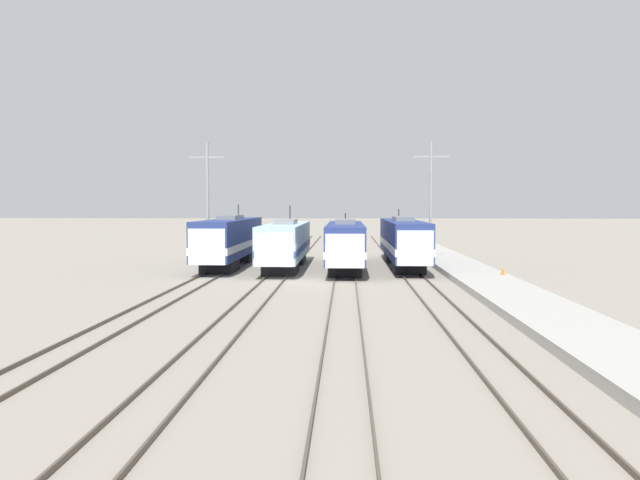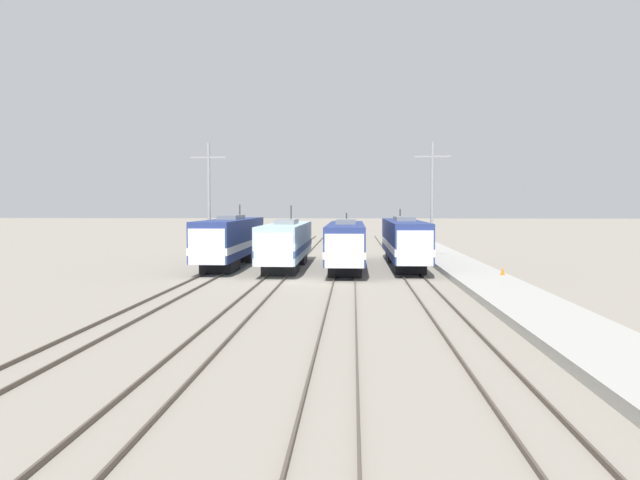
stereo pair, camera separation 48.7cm
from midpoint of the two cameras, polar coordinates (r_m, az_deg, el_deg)
The scene contains 13 objects.
ground_plane at distance 42.86m, azimuth -0.69°, elevation -3.73°, with size 400.00×400.00×0.00m, color gray.
rail_pair_far_left at distance 43.93m, azimuth -10.25°, elevation -3.51°, with size 1.51×120.00×0.15m.
rail_pair_center_left at distance 43.07m, azimuth -3.93°, elevation -3.60°, with size 1.51×120.00×0.15m.
rail_pair_center_right at distance 42.76m, azimuth 2.58°, elevation -3.64°, with size 1.51×120.00×0.15m.
rail_pair_far_right at distance 43.00m, azimuth 9.09°, elevation -3.64°, with size 1.51×120.00×0.15m.
locomotive_far_left at distance 52.83m, azimuth -7.95°, elevation -0.02°, with size 2.91×18.09×5.23m.
locomotive_center_left at distance 50.61m, azimuth -2.86°, elevation -0.31°, with size 2.98×17.10×5.14m.
locomotive_center_right at distance 50.21m, azimuth 2.66°, elevation -0.33°, with size 2.91×18.21×4.49m.
locomotive_far_right at distance 52.81m, azimuth 7.96°, elevation -0.08°, with size 2.80×19.43×4.83m.
catenary_tower_left at distance 55.83m, azimuth -9.88°, elevation 3.71°, with size 3.15×0.27×10.62m.
catenary_tower_right at distance 54.88m, azimuth 10.45°, elevation 3.71°, with size 3.15×0.27×10.62m.
platform at distance 43.65m, azimuth 14.81°, elevation -3.42°, with size 4.00×120.00×0.44m.
traffic_cone at distance 44.13m, azimuth 16.67°, elevation -2.72°, with size 0.30×0.30×0.56m.
Camera 2 is at (3.02, -42.44, 5.18)m, focal length 35.00 mm.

